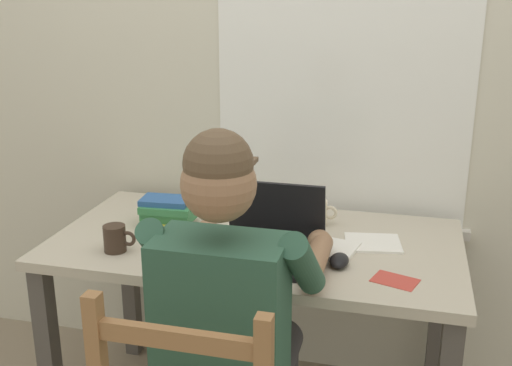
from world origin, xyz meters
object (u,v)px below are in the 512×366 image
at_px(coffee_mug_dark, 116,238).
at_px(landscape_photo_print, 395,280).
at_px(desk, 256,265).
at_px(book_stack_main, 168,212).
at_px(seated_person, 233,316).
at_px(computer_mouse, 339,260).
at_px(laptop, 270,241).
at_px(coffee_mug_white, 317,213).

bearing_deg(coffee_mug_dark, landscape_photo_print, 0.29).
height_order(desk, book_stack_main, book_stack_main).
distance_m(seated_person, computer_mouse, 0.40).
relative_size(desk, computer_mouse, 14.01).
bearing_deg(seated_person, computer_mouse, 48.70).
xyz_separation_m(seated_person, computer_mouse, (0.26, 0.30, 0.07)).
relative_size(seated_person, laptop, 3.82).
xyz_separation_m(coffee_mug_dark, book_stack_main, (0.08, 0.26, 0.01)).
bearing_deg(book_stack_main, computer_mouse, -16.44).
bearing_deg(book_stack_main, coffee_mug_white, 15.03).
bearing_deg(coffee_mug_dark, book_stack_main, 72.94).
distance_m(coffee_mug_dark, landscape_photo_print, 0.90).
xyz_separation_m(laptop, computer_mouse, (0.23, -0.02, -0.04)).
xyz_separation_m(laptop, book_stack_main, (-0.42, 0.18, -0.00)).
bearing_deg(computer_mouse, book_stack_main, 163.56).
xyz_separation_m(computer_mouse, landscape_photo_print, (0.17, -0.07, -0.02)).
bearing_deg(landscape_photo_print, coffee_mug_dark, -161.60).
distance_m(laptop, book_stack_main, 0.46).
xyz_separation_m(computer_mouse, book_stack_main, (-0.65, 0.19, 0.04)).
relative_size(coffee_mug_dark, landscape_photo_print, 0.86).
bearing_deg(coffee_mug_white, desk, -134.44).
distance_m(desk, coffee_mug_white, 0.30).
distance_m(laptop, coffee_mug_white, 0.33).
bearing_deg(book_stack_main, landscape_photo_print, -17.34).
bearing_deg(coffee_mug_dark, desk, 27.00).
relative_size(desk, coffee_mug_white, 11.89).
bearing_deg(book_stack_main, seated_person, -51.65).
height_order(coffee_mug_white, landscape_photo_print, coffee_mug_white).
bearing_deg(coffee_mug_dark, coffee_mug_white, 33.60).
relative_size(computer_mouse, coffee_mug_white, 0.85).
xyz_separation_m(laptop, landscape_photo_print, (0.40, -0.08, -0.05)).
distance_m(computer_mouse, landscape_photo_print, 0.19).
xyz_separation_m(coffee_mug_white, landscape_photo_print, (0.30, -0.40, -0.05)).
relative_size(coffee_mug_white, landscape_photo_print, 0.91).
bearing_deg(desk, book_stack_main, 172.24).
height_order(seated_person, landscape_photo_print, seated_person).
relative_size(coffee_mug_white, book_stack_main, 0.59).
relative_size(seated_person, book_stack_main, 6.32).
xyz_separation_m(seated_person, coffee_mug_dark, (-0.47, 0.23, 0.10)).
xyz_separation_m(desk, computer_mouse, (0.31, -0.14, 0.12)).
bearing_deg(seated_person, book_stack_main, 128.35).
bearing_deg(book_stack_main, coffee_mug_dark, -107.06).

